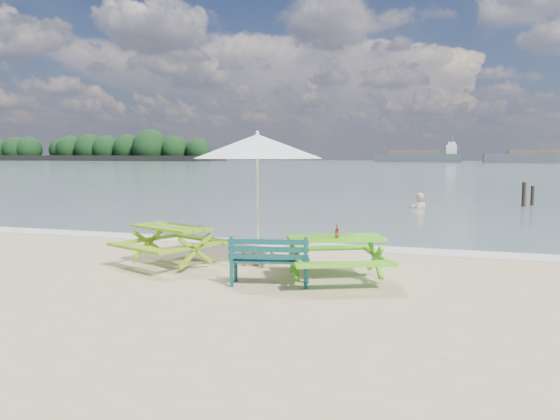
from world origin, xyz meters
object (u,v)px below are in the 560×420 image
(picnic_table_right, at_px, (335,260))
(park_bench, at_px, (270,270))
(beer_bottle, at_px, (337,234))
(swimmer, at_px, (419,216))
(picnic_table_left, at_px, (171,247))
(patio_umbrella, at_px, (257,146))
(side_table, at_px, (258,256))

(picnic_table_right, distance_m, park_bench, 1.16)
(beer_bottle, xyz_separation_m, swimmer, (0.55, 13.45, -1.14))
(picnic_table_left, distance_m, swimmer, 13.56)
(patio_umbrella, xyz_separation_m, swimmer, (2.32, 12.42, -2.60))
(beer_bottle, distance_m, swimmer, 13.51)
(beer_bottle, bearing_deg, swimmer, 87.67)
(park_bench, relative_size, side_table, 2.35)
(picnic_table_left, relative_size, side_table, 3.98)
(picnic_table_left, height_order, beer_bottle, beer_bottle)
(patio_umbrella, distance_m, beer_bottle, 2.51)
(picnic_table_left, relative_size, beer_bottle, 9.90)
(picnic_table_right, height_order, side_table, picnic_table_right)
(picnic_table_right, xyz_separation_m, beer_bottle, (0.06, -0.17, 0.48))
(patio_umbrella, height_order, beer_bottle, patio_umbrella)
(picnic_table_left, distance_m, side_table, 1.69)
(picnic_table_left, xyz_separation_m, side_table, (1.59, 0.55, -0.20))
(patio_umbrella, bearing_deg, beer_bottle, -30.09)
(picnic_table_right, bearing_deg, swimmer, 87.40)
(park_bench, bearing_deg, beer_bottle, 23.40)
(picnic_table_left, height_order, picnic_table_right, picnic_table_left)
(park_bench, height_order, patio_umbrella, patio_umbrella)
(picnic_table_right, distance_m, swimmer, 13.30)
(beer_bottle, bearing_deg, patio_umbrella, 149.91)
(side_table, bearing_deg, picnic_table_right, -26.49)
(side_table, distance_m, beer_bottle, 2.15)
(swimmer, bearing_deg, park_bench, -96.46)
(park_bench, xyz_separation_m, side_table, (-0.74, 1.47, -0.07))
(picnic_table_right, bearing_deg, beer_bottle, -71.79)
(patio_umbrella, height_order, swimmer, patio_umbrella)
(side_table, distance_m, patio_umbrella, 2.13)
(park_bench, xyz_separation_m, beer_bottle, (1.03, 0.44, 0.60))
(patio_umbrella, bearing_deg, swimmer, 79.44)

